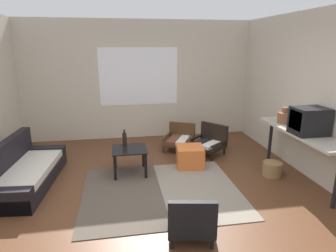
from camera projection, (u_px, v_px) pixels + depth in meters
ground_plane at (157, 199)px, 4.18m from camera, size 7.80×7.80×0.00m
far_wall_with_window at (139, 80)px, 6.72m from camera, size 5.60×0.13×2.70m
side_wall_right at (322, 97)px, 4.53m from camera, size 0.12×6.60×2.70m
area_rug at (161, 191)px, 4.38m from camera, size 2.34×1.96×0.01m
couch at (23, 172)px, 4.54m from camera, size 0.89×1.88×0.71m
coffee_table at (130, 154)px, 4.92m from camera, size 0.58×0.56×0.45m
armchair_by_window at (180, 138)px, 6.15m from camera, size 0.80×0.83×0.52m
armchair_striped_foreground at (191, 221)px, 3.25m from camera, size 0.62×0.63×0.57m
armchair_corner at (209, 141)px, 5.89m from camera, size 0.82×0.83×0.59m
ottoman_orange at (190, 156)px, 5.27m from camera, size 0.53×0.53×0.37m
console_shelf at (300, 136)px, 4.58m from camera, size 0.48×1.87×0.84m
crt_television at (309, 121)px, 4.34m from camera, size 0.49×0.39×0.41m
clay_vase at (285, 117)px, 5.00m from camera, size 0.23×0.23×0.27m
glass_bottle at (125, 139)px, 5.00m from camera, size 0.07×0.07×0.29m
wicker_basket at (272, 169)px, 4.90m from camera, size 0.31×0.31×0.24m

